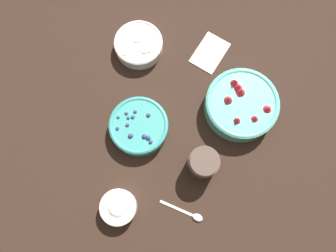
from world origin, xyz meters
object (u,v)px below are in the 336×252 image
Objects in this scene: bowl_bananas at (139,45)px; jar_chocolate at (203,163)px; bowl_cream at (118,207)px; bowl_strawberries at (241,105)px; bowl_blueberries at (139,126)px.

jar_chocolate reaches higher than bowl_bananas.
bowl_bananas is at bearing 24.76° from bowl_cream.
bowl_strawberries reaches higher than bowl_blueberries.
bowl_cream is at bearing -162.68° from bowl_blueberries.
bowl_strawberries is at bearing -4.14° from jar_chocolate.
bowl_strawberries is 1.42× the size of bowl_bananas.
bowl_strawberries reaches higher than bowl_bananas.
bowl_blueberries is at bearing 131.87° from bowl_strawberries.
jar_chocolate is at bearing -123.14° from bowl_bananas.
bowl_cream is 0.28m from jar_chocolate.
bowl_blueberries is at bearing 88.78° from jar_chocolate.
bowl_bananas is 1.50× the size of bowl_cream.
bowl_cream is 1.06× the size of jar_chocolate.
bowl_blueberries is (-0.22, 0.24, -0.01)m from bowl_strawberries.
bowl_cream is at bearing 147.00° from jar_chocolate.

